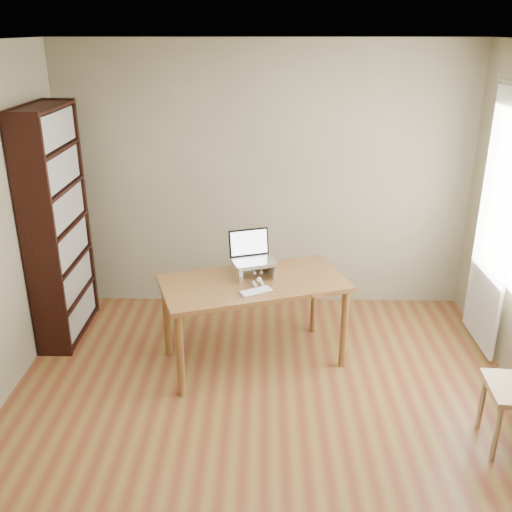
{
  "coord_description": "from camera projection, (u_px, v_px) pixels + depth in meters",
  "views": [
    {
      "loc": [
        -0.01,
        -3.18,
        2.68
      ],
      "look_at": [
        -0.07,
        1.05,
        0.98
      ],
      "focal_mm": 40.0,
      "sensor_mm": 36.0,
      "label": 1
    }
  ],
  "objects": [
    {
      "name": "desk",
      "position": [
        254.0,
        291.0,
        4.7
      ],
      "size": [
        1.65,
        1.18,
        0.75
      ],
      "rotation": [
        0.0,
        0.0,
        0.32
      ],
      "color": "brown",
      "rests_on": "ground"
    },
    {
      "name": "cat",
      "position": [
        254.0,
        269.0,
        4.74
      ],
      "size": [
        0.23,
        0.47,
        0.13
      ],
      "rotation": [
        0.0,
        0.0,
        0.26
      ],
      "color": "#433A35",
      "rests_on": "desk"
    },
    {
      "name": "keyboard",
      "position": [
        256.0,
        292.0,
        4.46
      ],
      "size": [
        0.29,
        0.23,
        0.02
      ],
      "rotation": [
        0.0,
        0.0,
        0.49
      ],
      "color": "silver",
      "rests_on": "desk"
    },
    {
      "name": "bookshelf",
      "position": [
        57.0,
        226.0,
        5.02
      ],
      "size": [
        0.3,
        0.9,
        2.1
      ],
      "color": "black",
      "rests_on": "ground"
    },
    {
      "name": "room",
      "position": [
        270.0,
        271.0,
        3.47
      ],
      "size": [
        4.04,
        4.54,
        2.64
      ],
      "color": "brown",
      "rests_on": "ground"
    },
    {
      "name": "laptop_stand",
      "position": [
        254.0,
        268.0,
        4.71
      ],
      "size": [
        0.32,
        0.25,
        0.13
      ],
      "rotation": [
        0.0,
        0.0,
        0.32
      ],
      "color": "silver",
      "rests_on": "desk"
    },
    {
      "name": "coaster",
      "position": [
        318.0,
        296.0,
        4.4
      ],
      "size": [
        0.1,
        0.1,
        0.01
      ],
      "primitive_type": "cylinder",
      "color": "#55311D",
      "rests_on": "desk"
    },
    {
      "name": "laptop",
      "position": [
        254.0,
        253.0,
        4.72
      ],
      "size": [
        0.4,
        0.38,
        0.24
      ],
      "rotation": [
        0.0,
        0.0,
        0.32
      ],
      "color": "silver",
      "rests_on": "laptop_stand"
    }
  ]
}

